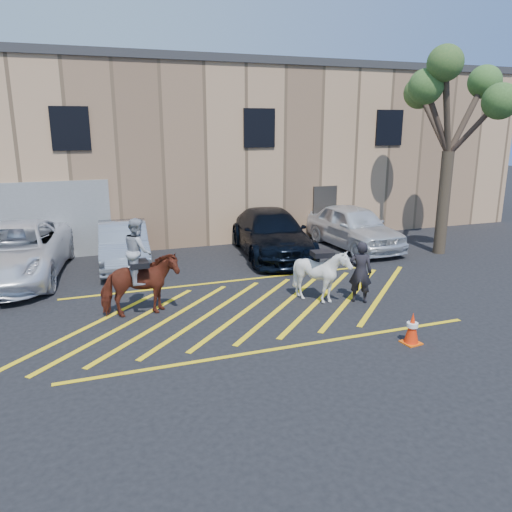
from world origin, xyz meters
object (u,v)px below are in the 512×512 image
object	(u,v)px
car_white_suv	(354,227)
handler	(360,272)
traffic_cone	(412,328)
car_blue_suv	(272,233)
car_white_pickup	(14,252)
saddled_white	(322,275)
tree	(453,96)
car_silver_sedan	(123,244)
mounted_bay	(139,277)

from	to	relation	value
car_white_suv	handler	xyz separation A→B (m)	(-3.09, -5.58, 0.01)
car_white_suv	traffic_cone	xyz separation A→B (m)	(-3.42, -8.34, -0.48)
car_blue_suv	handler	distance (m)	5.61
car_white_pickup	saddled_white	size ratio (longest dim) A/B	4.09
car_blue_suv	handler	xyz separation A→B (m)	(0.38, -5.60, 0.03)
car_blue_suv	tree	size ratio (longest dim) A/B	0.78
car_white_pickup	handler	bearing A→B (deg)	-23.51
car_white_pickup	tree	xyz separation A→B (m)	(14.81, -1.86, 4.82)
handler	saddled_white	xyz separation A→B (m)	(-0.99, 0.36, -0.08)
car_white_pickup	traffic_cone	bearing A→B (deg)	-35.59
car_white_pickup	tree	world-z (taller)	tree
car_silver_sedan	car_white_suv	distance (m)	8.81
car_white_pickup	car_blue_suv	bearing A→B (deg)	8.22
car_silver_sedan	mounted_bay	distance (m)	4.96
car_silver_sedan	traffic_cone	world-z (taller)	car_silver_sedan
mounted_bay	traffic_cone	xyz separation A→B (m)	(5.44, -3.77, -0.65)
car_blue_suv	traffic_cone	xyz separation A→B (m)	(0.05, -8.36, -0.46)
handler	mounted_bay	size ratio (longest dim) A/B	0.68
car_blue_suv	mounted_bay	xyz separation A→B (m)	(-5.39, -4.59, 0.20)
car_white_pickup	saddled_white	distance (m)	9.63
car_silver_sedan	handler	world-z (taller)	handler
handler	traffic_cone	size ratio (longest dim) A/B	2.34
car_blue_suv	car_white_suv	distance (m)	3.47
car_blue_suv	tree	world-z (taller)	tree
car_white_suv	mounted_bay	bearing A→B (deg)	-155.52
mounted_bay	traffic_cone	size ratio (longest dim) A/B	3.46
car_white_pickup	car_blue_suv	xyz separation A→B (m)	(8.71, 0.04, -0.05)
saddled_white	car_white_suv	bearing A→B (deg)	51.99
car_white_pickup	traffic_cone	world-z (taller)	car_white_pickup
car_silver_sedan	mounted_bay	size ratio (longest dim) A/B	1.79
traffic_cone	car_blue_suv	bearing A→B (deg)	90.35
traffic_cone	tree	world-z (taller)	tree
car_silver_sedan	traffic_cone	size ratio (longest dim) A/B	6.20
car_blue_suv	tree	distance (m)	8.03
car_white_suv	tree	bearing A→B (deg)	-38.50
traffic_cone	saddled_white	bearing A→B (deg)	101.86
car_silver_sedan	car_white_suv	bearing A→B (deg)	1.16
handler	saddled_white	world-z (taller)	handler
car_white_pickup	handler	world-z (taller)	car_white_pickup
car_white_pickup	saddled_white	world-z (taller)	car_white_pickup
handler	car_white_suv	bearing A→B (deg)	-84.58
handler	traffic_cone	world-z (taller)	handler
traffic_cone	mounted_bay	bearing A→B (deg)	145.31
car_white_suv	tree	xyz separation A→B (m)	(2.62, -1.88, 4.85)
mounted_bay	tree	bearing A→B (deg)	13.16
car_silver_sedan	saddled_white	distance (m)	7.33
handler	mounted_bay	world-z (taller)	mounted_bay
handler	mounted_bay	xyz separation A→B (m)	(-5.77, 1.01, 0.17)
car_blue_suv	saddled_white	bearing A→B (deg)	-88.94
mounted_bay	traffic_cone	distance (m)	6.65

